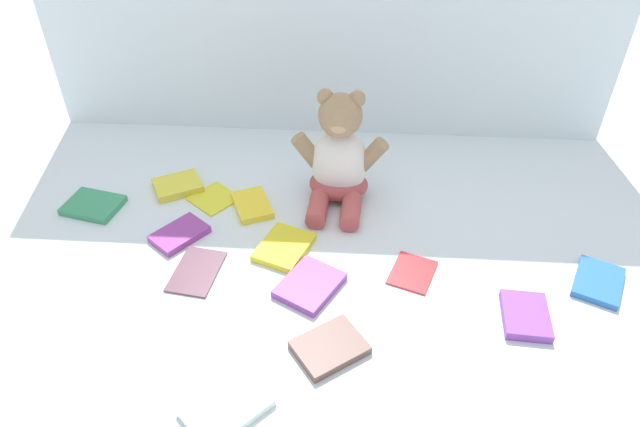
{
  "coord_description": "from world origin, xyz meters",
  "views": [
    {
      "loc": [
        0.07,
        -0.98,
        0.82
      ],
      "look_at": [
        0.01,
        -0.1,
        0.1
      ],
      "focal_mm": 32.75,
      "sensor_mm": 36.0,
      "label": 1
    }
  ],
  "objects": [
    {
      "name": "ground_plane",
      "position": [
        0.0,
        0.0,
        0.0
      ],
      "size": [
        3.2,
        3.2,
        0.0
      ],
      "primitive_type": "plane",
      "color": "silver"
    },
    {
      "name": "teddy_bear",
      "position": [
        0.04,
        0.09,
        0.1
      ],
      "size": [
        0.22,
        0.19,
        0.26
      ],
      "rotation": [
        0.0,
        0.0,
        -0.06
      ],
      "color": "white",
      "rests_on": "ground_plane"
    },
    {
      "name": "book_case_0",
      "position": [
        -0.11,
        -0.48,
        0.01
      ],
      "size": [
        0.15,
        0.15,
        0.01
      ],
      "primitive_type": "cube",
      "rotation": [
        0.0,
        0.0,
        2.37
      ],
      "color": "white",
      "rests_on": "ground_plane"
    },
    {
      "name": "book_case_1",
      "position": [
        -0.51,
        0.01,
        0.01
      ],
      "size": [
        0.14,
        0.12,
        0.01
      ],
      "primitive_type": "cube",
      "rotation": [
        0.0,
        0.0,
        4.49
      ],
      "color": "#359061",
      "rests_on": "ground_plane"
    },
    {
      "name": "book_case_2",
      "position": [
        0.4,
        -0.26,
        0.01
      ],
      "size": [
        0.09,
        0.11,
        0.02
      ],
      "primitive_type": "cube",
      "rotation": [
        0.0,
        0.0,
        6.22
      ],
      "color": "purple",
      "rests_on": "ground_plane"
    },
    {
      "name": "book_case_3",
      "position": [
        0.0,
        -0.21,
        0.01
      ],
      "size": [
        0.14,
        0.15,
        0.02
      ],
      "primitive_type": "cube",
      "rotation": [
        0.0,
        0.0,
        5.78
      ],
      "color": "purple",
      "rests_on": "ground_plane"
    },
    {
      "name": "book_case_4",
      "position": [
        -0.24,
        0.06,
        0.0
      ],
      "size": [
        0.13,
        0.13,
        0.01
      ],
      "primitive_type": "cube",
      "rotation": [
        0.0,
        0.0,
        4.03
      ],
      "color": "yellow",
      "rests_on": "ground_plane"
    },
    {
      "name": "book_case_5",
      "position": [
        0.56,
        -0.16,
        0.01
      ],
      "size": [
        0.12,
        0.14,
        0.01
      ],
      "primitive_type": "cube",
      "rotation": [
        0.0,
        0.0,
        2.71
      ],
      "color": "#2866B0",
      "rests_on": "ground_plane"
    },
    {
      "name": "book_case_6",
      "position": [
        -0.33,
        0.09,
        0.01
      ],
      "size": [
        0.13,
        0.12,
        0.02
      ],
      "primitive_type": "cube",
      "rotation": [
        0.0,
        0.0,
        2.07
      ],
      "color": "yellow",
      "rests_on": "ground_plane"
    },
    {
      "name": "book_case_8",
      "position": [
        -0.06,
        -0.1,
        0.01
      ],
      "size": [
        0.13,
        0.14,
        0.01
      ],
      "primitive_type": "cube",
      "rotation": [
        0.0,
        0.0,
        5.92
      ],
      "color": "yellow",
      "rests_on": "ground_plane"
    },
    {
      "name": "book_case_9",
      "position": [
        -0.15,
        0.03,
        0.01
      ],
      "size": [
        0.11,
        0.13,
        0.02
      ],
      "primitive_type": "cube",
      "rotation": [
        0.0,
        0.0,
        3.55
      ],
      "color": "yellow",
      "rests_on": "ground_plane"
    },
    {
      "name": "book_case_10",
      "position": [
        -0.23,
        -0.18,
        0.0
      ],
      "size": [
        0.1,
        0.14,
        0.01
      ],
      "primitive_type": "cube",
      "rotation": [
        0.0,
        0.0,
        3.0
      ],
      "color": "#66424F",
      "rests_on": "ground_plane"
    },
    {
      "name": "book_case_11",
      "position": [
        0.05,
        -0.35,
        0.01
      ],
      "size": [
        0.15,
        0.14,
        0.02
      ],
      "primitive_type": "cube",
      "rotation": [
        0.0,
        0.0,
        5.34
      ],
      "color": "brown",
      "rests_on": "ground_plane"
    },
    {
      "name": "book_case_12",
      "position": [
        -0.29,
        -0.08,
        0.01
      ],
      "size": [
        0.13,
        0.13,
        0.02
      ],
      "primitive_type": "cube",
      "rotation": [
        0.0,
        0.0,
        2.46
      ],
      "color": "#8E3891",
      "rests_on": "ground_plane"
    },
    {
      "name": "book_case_13",
      "position": [
        0.2,
        -0.15,
        0.0
      ],
      "size": [
        0.11,
        0.12,
        0.01
      ],
      "primitive_type": "cube",
      "rotation": [
        0.0,
        0.0,
        5.94
      ],
      "color": "red",
      "rests_on": "ground_plane"
    }
  ]
}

